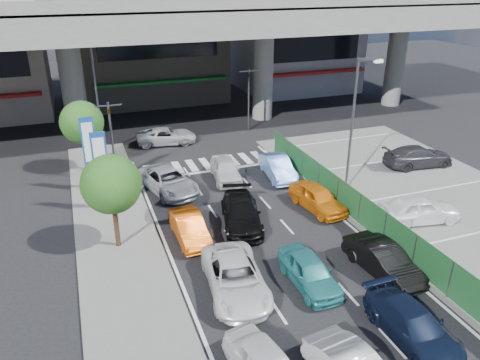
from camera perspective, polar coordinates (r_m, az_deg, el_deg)
name	(u,v)px	position (r m, az deg, el deg)	size (l,w,h in m)	color
ground	(283,263)	(22.08, 5.29, -10.06)	(120.00, 120.00, 0.00)	black
parking_lot	(443,207)	(29.24, 23.55, -2.99)	(12.00, 28.00, 0.06)	#5A5A58
sidewalk_left	(119,246)	(23.86, -14.55, -7.80)	(4.00, 30.00, 0.12)	#5A5A58
fence_run	(370,218)	(24.77, 15.62, -4.43)	(0.16, 22.00, 1.80)	#1D5729
expressway	(171,21)	(39.41, -8.44, 18.66)	(64.00, 14.00, 10.75)	#62625D
building_center	(148,24)	(50.27, -11.13, 18.16)	(14.00, 10.90, 15.00)	gray
building_east	(296,34)	(54.41, 6.82, 17.26)	(12.00, 10.90, 12.00)	gray
traffic_light_left	(110,123)	(29.69, -15.56, 6.75)	(1.60, 1.24, 5.20)	#595B60
traffic_light_right	(249,84)	(38.85, 1.07, 11.61)	(1.60, 1.24, 5.20)	#595B60
street_lamp_right	(356,114)	(28.15, 13.92, 7.76)	(1.65, 0.22, 8.00)	#595B60
street_lamp_left	(98,88)	(35.28, -16.88, 10.69)	(1.65, 0.22, 8.00)	#595B60
signboard_near	(100,161)	(26.13, -16.66, 2.22)	(0.80, 0.14, 4.70)	#595B60
signboard_far	(89,144)	(28.95, -17.92, 4.18)	(0.80, 0.14, 4.70)	#595B60
tree_near	(111,184)	(22.33, -15.43, -0.52)	(2.80, 2.80, 4.80)	#382314
tree_far	(82,123)	(32.19, -18.73, 6.65)	(2.80, 2.80, 4.80)	#382314
minivan_navy_back	(413,326)	(18.80, 20.32, -16.31)	(1.79, 4.40, 1.28)	black
sedan_white_mid_left	(235,277)	(19.92, -0.57, -11.79)	(2.29, 4.97, 1.38)	white
taxi_teal_mid	(309,271)	(20.52, 8.45, -10.97)	(1.56, 3.89, 1.32)	teal
hatch_black_mid_right	(383,260)	(21.90, 17.05, -9.33)	(1.46, 4.19, 1.38)	black
taxi_orange_left	(189,228)	(23.63, -6.21, -5.81)	(1.35, 3.87, 1.27)	#DD590D
sedan_black_mid	(241,213)	(24.73, 0.16, -4.05)	(1.93, 4.76, 1.38)	black
taxi_orange_right	(318,198)	(26.69, 9.44, -2.17)	(1.63, 4.05, 1.38)	orange
wagon_silver_front_left	(168,181)	(28.80, -8.76, -0.10)	(2.27, 4.93, 1.37)	#B0B1B8
sedan_white_front_mid	(226,169)	(30.10, -1.77, 1.29)	(1.63, 4.05, 1.38)	silver
kei_truck_front_right	(278,167)	(30.52, 4.60, 1.55)	(1.46, 4.19, 1.38)	#699AEE
crossing_wagon_silver	(167,136)	(36.93, -8.94, 5.32)	(2.11, 4.58, 1.27)	silver
parked_sedan_white	(419,209)	(26.67, 21.01, -3.31)	(1.75, 4.36, 1.49)	white
parked_sedan_dgrey	(418,156)	(34.30, 20.91, 2.72)	(1.97, 4.85, 1.41)	#313036
traffic_cone	(334,186)	(28.89, 11.34, -0.76)	(0.39, 0.39, 0.76)	red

